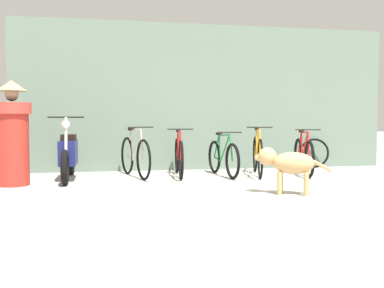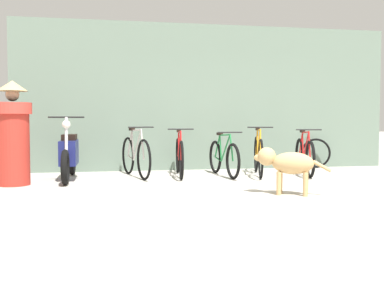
{
  "view_description": "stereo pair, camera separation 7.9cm",
  "coord_description": "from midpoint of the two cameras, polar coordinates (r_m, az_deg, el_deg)",
  "views": [
    {
      "loc": [
        -2.15,
        -5.97,
        1.04
      ],
      "look_at": [
        -0.73,
        1.16,
        0.65
      ],
      "focal_mm": 42.0,
      "sensor_mm": 36.0,
      "label": 1
    },
    {
      "loc": [
        -2.07,
        -5.98,
        1.04
      ],
      "look_at": [
        -0.73,
        1.16,
        0.65
      ],
      "focal_mm": 42.0,
      "sensor_mm": 36.0,
      "label": 2
    }
  ],
  "objects": [
    {
      "name": "stray_dog",
      "position": [
        6.39,
        11.63,
        -2.38
      ],
      "size": [
        0.98,
        0.61,
        0.66
      ],
      "rotation": [
        0.0,
        0.0,
        2.66
      ],
      "color": "tan",
      "rests_on": "ground"
    },
    {
      "name": "bicycle_1",
      "position": [
        8.32,
        -1.95,
        -1.58
      ],
      "size": [
        0.46,
        1.72,
        0.89
      ],
      "rotation": [
        0.0,
        0.0,
        -1.67
      ],
      "color": "black",
      "rests_on": "ground"
    },
    {
      "name": "shop_wall_back",
      "position": [
        9.51,
        1.61,
        5.92
      ],
      "size": [
        7.91,
        0.2,
        3.02
      ],
      "color": "slate",
      "rests_on": "ground"
    },
    {
      "name": "motorcycle",
      "position": [
        8.06,
        -15.71,
        -1.34
      ],
      "size": [
        0.58,
        1.93,
        1.1
      ],
      "rotation": [
        0.0,
        0.0,
        -1.58
      ],
      "color": "black",
      "rests_on": "ground"
    },
    {
      "name": "bicycle_3",
      "position": [
        8.56,
        8.06,
        -1.37
      ],
      "size": [
        0.57,
        1.75,
        0.92
      ],
      "rotation": [
        0.0,
        0.0,
        -1.82
      ],
      "color": "black",
      "rests_on": "ground"
    },
    {
      "name": "bicycle_2",
      "position": [
        8.35,
        3.68,
        -1.74
      ],
      "size": [
        0.46,
        1.61,
        0.83
      ],
      "rotation": [
        0.0,
        0.0,
        -1.48
      ],
      "color": "black",
      "rests_on": "ground"
    },
    {
      "name": "bicycle_4",
      "position": [
        8.8,
        13.73,
        -1.47
      ],
      "size": [
        0.52,
        1.63,
        0.88
      ],
      "rotation": [
        0.0,
        0.0,
        -1.8
      ],
      "color": "black",
      "rests_on": "ground"
    },
    {
      "name": "spare_tire_left",
      "position": [
        10.09,
        15.05,
        -1.12
      ],
      "size": [
        0.63,
        0.19,
        0.64
      ],
      "rotation": [
        0.0,
        0.0,
        -0.23
      ],
      "color": "black",
      "rests_on": "ground"
    },
    {
      "name": "ground_plane",
      "position": [
        6.42,
        8.17,
        -6.28
      ],
      "size": [
        60.0,
        60.0,
        0.0
      ],
      "primitive_type": "plane",
      "color": "#ADA89E"
    },
    {
      "name": "bicycle_0",
      "position": [
        8.23,
        -7.54,
        -1.55
      ],
      "size": [
        0.53,
        1.64,
        0.93
      ],
      "rotation": [
        0.0,
        0.0,
        -1.33
      ],
      "color": "black",
      "rests_on": "ground"
    },
    {
      "name": "person_in_robes",
      "position": [
        7.65,
        -22.11,
        1.31
      ],
      "size": [
        0.77,
        0.77,
        1.66
      ],
      "rotation": [
        0.0,
        0.0,
        3.55
      ],
      "color": "#B72D23",
      "rests_on": "ground"
    }
  ]
}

